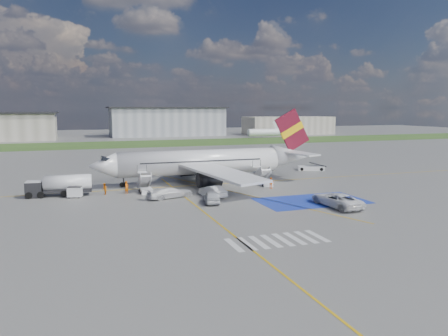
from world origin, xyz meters
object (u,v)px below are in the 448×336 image
(van_white_a, at_px, (337,197))
(van_white_b, at_px, (170,191))
(fuel_tanker, at_px, (60,187))
(car_silver_b, at_px, (213,191))
(airliner, at_px, (208,162))
(belt_loader, at_px, (311,168))
(gpu_cart, at_px, (75,193))
(car_silver_a, at_px, (212,197))

(van_white_a, distance_m, van_white_b, 21.64)
(fuel_tanker, xyz_separation_m, car_silver_b, (19.58, -7.51, -0.42))
(fuel_tanker, distance_m, car_silver_b, 20.98)
(airliner, relative_size, car_silver_b, 7.63)
(belt_loader, height_order, van_white_a, van_white_a)
(gpu_cart, height_order, van_white_b, van_white_b)
(gpu_cart, height_order, car_silver_a, car_silver_a)
(fuel_tanker, distance_m, van_white_a, 36.83)
(gpu_cart, bearing_deg, fuel_tanker, 152.10)
(van_white_a, relative_size, van_white_b, 1.24)
(car_silver_b, relative_size, van_white_a, 0.79)
(van_white_a, bearing_deg, car_silver_a, -29.14)
(airliner, xyz_separation_m, van_white_b, (-8.49, -10.08, -2.43))
(van_white_a, bearing_deg, fuel_tanker, -31.68)
(belt_loader, bearing_deg, gpu_cart, -141.37)
(fuel_tanker, xyz_separation_m, gpu_cart, (1.92, -1.82, -0.54))
(gpu_cart, height_order, belt_loader, belt_loader)
(gpu_cart, distance_m, car_silver_b, 18.55)
(car_silver_b, distance_m, van_white_b, 5.73)
(gpu_cart, bearing_deg, car_silver_a, -13.76)
(van_white_a, bearing_deg, van_white_b, -35.48)
(airliner, relative_size, van_white_b, 7.48)
(van_white_b, bearing_deg, belt_loader, -78.11)
(car_silver_a, bearing_deg, gpu_cart, -17.50)
(airliner, bearing_deg, van_white_a, -66.13)
(belt_loader, bearing_deg, car_silver_b, -122.29)
(van_white_a, bearing_deg, car_silver_b, -42.20)
(gpu_cart, relative_size, van_white_a, 0.33)
(belt_loader, distance_m, car_silver_b, 31.64)
(car_silver_b, distance_m, van_white_a, 16.35)
(van_white_a, bearing_deg, airliner, -68.66)
(airliner, height_order, car_silver_a, airliner)
(airliner, relative_size, belt_loader, 6.65)
(belt_loader, distance_m, car_silver_a, 34.74)
(fuel_tanker, height_order, van_white_a, fuel_tanker)
(belt_loader, bearing_deg, fuel_tanker, -144.17)
(van_white_b, bearing_deg, gpu_cart, 53.89)
(car_silver_a, xyz_separation_m, van_white_a, (13.83, -6.93, 0.36))
(fuel_tanker, xyz_separation_m, van_white_b, (14.01, -6.17, -0.25))
(airliner, xyz_separation_m, car_silver_b, (-2.92, -11.41, -2.60))
(belt_loader, distance_m, van_white_b, 35.69)
(airliner, height_order, van_white_b, airliner)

